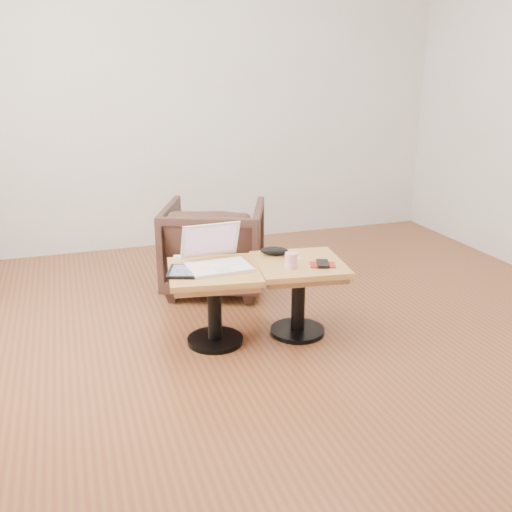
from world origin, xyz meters
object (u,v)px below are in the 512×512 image
object	(u,v)px
side_table_left	(214,288)
striped_cup	(291,260)
laptop	(216,258)
armchair	(214,246)
side_table_right	(299,280)

from	to	relation	value
side_table_left	striped_cup	size ratio (longest dim) A/B	6.50
side_table_left	laptop	distance (m)	0.17
striped_cup	armchair	distance (m)	1.00
striped_cup	side_table_right	bearing A→B (deg)	43.28
laptop	side_table_left	bearing A→B (deg)	-126.00
striped_cup	armchair	world-z (taller)	armchair
striped_cup	armchair	bearing A→B (deg)	101.90
side_table_right	laptop	distance (m)	0.52
side_table_left	armchair	xyz separation A→B (m)	(0.22, 0.84, -0.02)
laptop	armchair	bearing A→B (deg)	73.78
armchair	side_table_left	bearing A→B (deg)	97.38
side_table_right	striped_cup	xyz separation A→B (m)	(-0.09, -0.08, 0.16)
laptop	armchair	size ratio (longest dim) A/B	0.51
side_table_left	striped_cup	bearing A→B (deg)	-7.43
side_table_right	laptop	bearing A→B (deg)	178.01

